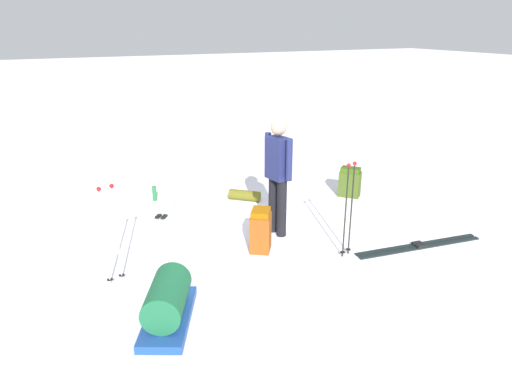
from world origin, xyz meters
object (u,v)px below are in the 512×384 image
ski_pair_far (161,218)px  ski_poles_planted_far (349,205)px  ski_pair_near (419,246)px  gear_sled (168,302)px  ski_poles_planted_near (110,230)px  thermos_bottle (154,194)px  backpack_large_dark (350,182)px  backpack_bright (261,230)px  skier_standing (278,172)px  sleeping_mat_rolled (245,195)px

ski_pair_far → ski_poles_planted_far: bearing=130.2°
ski_pair_near → gear_sled: (3.62, 0.19, 0.21)m
ski_poles_planted_near → gear_sled: bearing=109.1°
ski_pair_far → thermos_bottle: 0.86m
ski_poles_planted_far → gear_sled: size_ratio=1.11×
backpack_large_dark → gear_sled: size_ratio=0.46×
ski_pair_near → ski_poles_planted_near: size_ratio=1.58×
ski_pair_far → thermos_bottle: bearing=-97.3°
backpack_bright → ski_poles_planted_far: 1.23m
backpack_bright → thermos_bottle: bearing=-71.1°
thermos_bottle → ski_pair_far: bearing=82.7°
backpack_bright → ski_poles_planted_near: 1.98m
backpack_large_dark → ski_poles_planted_near: ski_poles_planted_near is taller
skier_standing → ski_poles_planted_far: skier_standing is taller
ski_poles_planted_far → ski_pair_far: bearing=-49.8°
ski_pair_near → backpack_large_dark: size_ratio=3.64×
skier_standing → ski_pair_far: (1.41, -1.27, -0.94)m
backpack_bright → gear_sled: size_ratio=0.51×
backpack_bright → gear_sled: (1.58, 1.06, -0.06)m
ski_pair_near → sleeping_mat_rolled: size_ratio=3.54×
ski_pair_far → sleeping_mat_rolled: sleeping_mat_rolled is taller
gear_sled → thermos_bottle: gear_sled is taller
thermos_bottle → ski_poles_planted_near: bearing=66.4°
ski_poles_planted_near → thermos_bottle: bearing=-113.6°
ski_poles_planted_far → sleeping_mat_rolled: 2.57m
ski_poles_planted_far → gear_sled: 2.63m
skier_standing → backpack_bright: size_ratio=2.87×
ski_pair_near → sleeping_mat_rolled: (1.45, -2.70, 0.08)m
thermos_bottle → gear_sled: bearing=78.3°
skier_standing → ski_poles_planted_far: bearing=116.7°
backpack_large_dark → backpack_bright: backpack_bright is taller
skier_standing → thermos_bottle: 2.62m
skier_standing → gear_sled: skier_standing is taller
backpack_large_dark → sleeping_mat_rolled: bearing=-19.1°
thermos_bottle → sleeping_mat_rolled: bearing=155.2°
ski_pair_far → backpack_bright: bearing=120.1°
ski_pair_far → gear_sled: 2.79m
ski_poles_planted_near → thermos_bottle: ski_poles_planted_near is taller
ski_pair_far → ski_poles_planted_near: size_ratio=1.28×
ski_pair_near → ski_poles_planted_near: bearing=-12.1°
backpack_bright → ski_poles_planted_near: size_ratio=0.48×
backpack_bright → ski_pair_far: bearing=-59.9°
skier_standing → backpack_large_dark: 2.19m
skier_standing → ski_pair_near: size_ratio=0.87×
ski_pair_far → backpack_large_dark: (-3.32, 0.44, 0.25)m
ski_poles_planted_far → gear_sled: ski_poles_planted_far is taller
ski_pair_far → backpack_large_dark: size_ratio=2.94×
sleeping_mat_rolled → ski_poles_planted_far: bearing=98.9°
backpack_large_dark → sleeping_mat_rolled: backpack_large_dark is taller
backpack_bright → ski_poles_planted_far: size_ratio=0.46×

